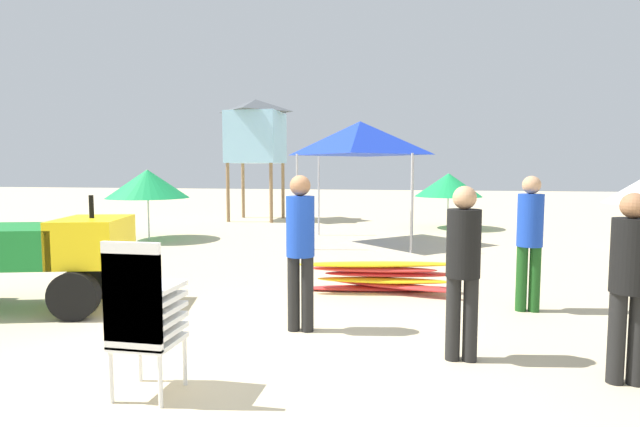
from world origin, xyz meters
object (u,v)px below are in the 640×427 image
(beach_umbrella_mid, at_px, (448,185))
(utility_cart, at_px, (29,250))
(lifeguard_near_right, at_px, (300,242))
(stacked_plastic_chairs, at_px, (141,308))
(lifeguard_near_left, at_px, (630,276))
(lifeguard_tower, at_px, (256,131))
(beach_umbrella_far, at_px, (148,184))
(surfboard_pile, at_px, (382,277))
(lifeguard_far_right, at_px, (463,261))
(lifeguard_near_center, at_px, (530,234))
(popup_canopy, at_px, (360,138))

(beach_umbrella_mid, bearing_deg, utility_cart, -119.72)
(lifeguard_near_right, xyz_separation_m, beach_umbrella_mid, (2.23, 10.56, 0.33))
(utility_cart, relative_size, stacked_plastic_chairs, 2.15)
(utility_cart, distance_m, lifeguard_near_left, 6.83)
(stacked_plastic_chairs, height_order, lifeguard_tower, lifeguard_tower)
(lifeguard_near_left, height_order, beach_umbrella_far, beach_umbrella_far)
(surfboard_pile, bearing_deg, stacked_plastic_chairs, -112.83)
(lifeguard_near_left, distance_m, beach_umbrella_far, 11.35)
(surfboard_pile, distance_m, lifeguard_far_right, 2.81)
(lifeguard_near_left, xyz_separation_m, lifeguard_far_right, (-1.34, 0.29, 0.03))
(utility_cart, relative_size, lifeguard_tower, 0.64)
(surfboard_pile, xyz_separation_m, lifeguard_near_center, (1.93, -0.63, 0.78))
(lifeguard_far_right, height_order, lifeguard_tower, lifeguard_tower)
(stacked_plastic_chairs, distance_m, lifeguard_near_right, 2.11)
(utility_cart, height_order, beach_umbrella_far, beach_umbrella_far)
(lifeguard_near_right, bearing_deg, beach_umbrella_far, 130.58)
(stacked_plastic_chairs, distance_m, lifeguard_near_center, 4.82)
(beach_umbrella_mid, bearing_deg, popup_canopy, -122.87)
(stacked_plastic_chairs, xyz_separation_m, beach_umbrella_mid, (3.08, 12.47, 0.61))
(lifeguard_near_right, bearing_deg, surfboard_pile, 68.37)
(surfboard_pile, relative_size, lifeguard_near_left, 1.47)
(lifeguard_near_right, xyz_separation_m, lifeguard_far_right, (1.72, -0.57, -0.06))
(lifeguard_near_left, xyz_separation_m, lifeguard_near_right, (-3.06, 0.86, 0.08))
(lifeguard_tower, bearing_deg, stacked_plastic_chairs, -75.60)
(utility_cart, distance_m, popup_canopy, 7.83)
(utility_cart, distance_m, lifeguard_near_right, 3.70)
(surfboard_pile, relative_size, lifeguard_far_right, 1.44)
(lifeguard_tower, distance_m, beach_umbrella_mid, 7.02)
(lifeguard_far_right, relative_size, beach_umbrella_mid, 0.82)
(utility_cart, bearing_deg, popup_canopy, 62.07)
(surfboard_pile, bearing_deg, lifeguard_far_right, -69.71)
(utility_cart, bearing_deg, lifeguard_near_left, -9.02)
(lifeguard_near_right, bearing_deg, beach_umbrella_mid, 78.09)
(lifeguard_tower, bearing_deg, surfboard_pile, -62.51)
(utility_cart, height_order, popup_canopy, popup_canopy)
(stacked_plastic_chairs, bearing_deg, surfboard_pile, 67.17)
(stacked_plastic_chairs, relative_size, surfboard_pile, 0.53)
(lifeguard_near_right, height_order, lifeguard_tower, lifeguard_tower)
(stacked_plastic_chairs, xyz_separation_m, beach_umbrella_far, (-4.72, 8.41, 0.72))
(lifeguard_near_center, distance_m, popup_canopy, 6.47)
(surfboard_pile, bearing_deg, lifeguard_near_left, -51.18)
(utility_cart, bearing_deg, lifeguard_far_right, -8.22)
(surfboard_pile, height_order, beach_umbrella_mid, beach_umbrella_mid)
(lifeguard_tower, distance_m, beach_umbrella_far, 5.82)
(utility_cart, xyz_separation_m, lifeguard_near_right, (3.68, -0.21, 0.24))
(popup_canopy, xyz_separation_m, lifeguard_tower, (-4.30, 5.00, 0.59))
(lifeguard_near_right, distance_m, lifeguard_tower, 12.91)
(stacked_plastic_chairs, relative_size, lifeguard_near_left, 0.78)
(lifeguard_near_left, bearing_deg, lifeguard_near_right, 164.25)
(beach_umbrella_mid, bearing_deg, lifeguard_far_right, -92.61)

